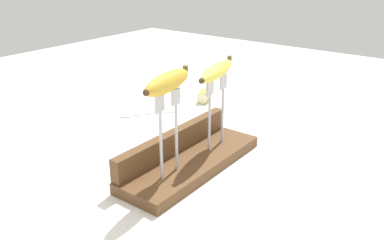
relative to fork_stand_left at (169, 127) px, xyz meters
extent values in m
plane|color=silver|center=(0.09, 0.01, -0.14)|extent=(3.00, 3.00, 0.00)
cube|color=brown|center=(0.09, 0.01, -0.13)|extent=(0.42, 0.14, 0.03)
cube|color=brown|center=(0.09, 0.06, -0.09)|extent=(0.41, 0.03, 0.06)
cylinder|color=#B2B2B7|center=(-0.03, 0.00, -0.04)|extent=(0.01, 0.01, 0.16)
cube|color=#B2B2B7|center=(-0.03, 0.00, 0.06)|extent=(0.03, 0.01, 0.04)
cylinder|color=#B2B2B7|center=(0.03, 0.00, -0.04)|extent=(0.01, 0.01, 0.16)
cube|color=#B2B2B7|center=(0.03, 0.00, 0.06)|extent=(0.03, 0.01, 0.04)
cylinder|color=#B2B2B7|center=(0.16, 0.00, -0.04)|extent=(0.01, 0.01, 0.15)
cube|color=#B2B2B7|center=(0.16, 0.00, 0.05)|extent=(0.03, 0.01, 0.04)
cylinder|color=#B2B2B7|center=(0.22, 0.00, -0.04)|extent=(0.01, 0.01, 0.15)
cube|color=#B2B2B7|center=(0.22, 0.00, 0.05)|extent=(0.03, 0.01, 0.04)
ellipsoid|color=gold|center=(0.00, 0.00, 0.10)|extent=(0.17, 0.06, 0.04)
cylinder|color=brown|center=(0.08, 0.01, 0.11)|extent=(0.01, 0.01, 0.02)
sphere|color=#3F2D19|center=(-0.08, -0.01, 0.10)|extent=(0.01, 0.01, 0.01)
ellipsoid|color=#DBD147|center=(0.19, 0.00, 0.09)|extent=(0.20, 0.08, 0.04)
cylinder|color=brown|center=(0.27, 0.02, 0.09)|extent=(0.01, 0.01, 0.02)
sphere|color=#3F2D19|center=(0.10, -0.02, 0.09)|extent=(0.01, 0.01, 0.01)
cylinder|color=#B2B2B7|center=(0.31, 0.33, -0.14)|extent=(0.12, 0.10, 0.01)
cube|color=#B2B2B7|center=(0.24, 0.39, -0.14)|extent=(0.04, 0.04, 0.01)
cylinder|color=#B2C138|center=(0.51, 0.27, -0.12)|extent=(0.07, 0.06, 0.04)
cylinder|color=beige|center=(0.49, 0.26, -0.12)|extent=(0.02, 0.03, 0.04)
camera|label=1|loc=(-0.62, -0.54, 0.35)|focal=38.23mm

